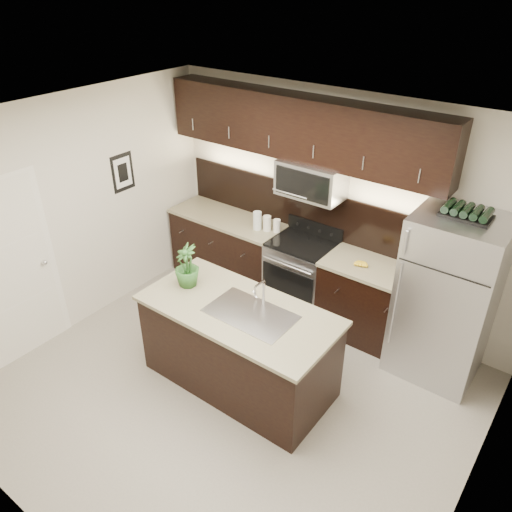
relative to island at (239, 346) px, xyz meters
The scene contains 12 objects.
ground 0.51m from the island, 77.36° to the right, with size 4.50×4.50×0.00m, color gray.
room_walls 1.25m from the island, 106.36° to the right, with size 4.52×4.02×2.71m.
counter_run 1.55m from the island, 105.40° to the left, with size 3.51×0.65×0.94m.
upper_fixtures 2.37m from the island, 103.21° to the left, with size 3.49×0.40×1.66m.
island is the anchor object (origin of this frame).
sink_faucet 0.51m from the island, ahead, with size 0.84×0.50×0.28m.
refrigerator 2.15m from the island, 43.02° to the left, with size 0.87×0.79×1.81m, color #B2B2B7.
wine_rack 2.52m from the island, 43.02° to the left, with size 0.45×0.28×0.10m.
plant 0.97m from the island, behind, with size 0.26×0.26×0.46m, color #295622.
canisters 1.76m from the island, 117.15° to the left, with size 0.33×0.18×0.23m.
french_press 1.97m from the island, 50.02° to the left, with size 0.10×0.10×0.28m.
bananas 1.60m from the island, 68.90° to the left, with size 0.16×0.12×0.05m, color gold.
Camera 1 is at (2.42, -2.81, 3.81)m, focal length 35.00 mm.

